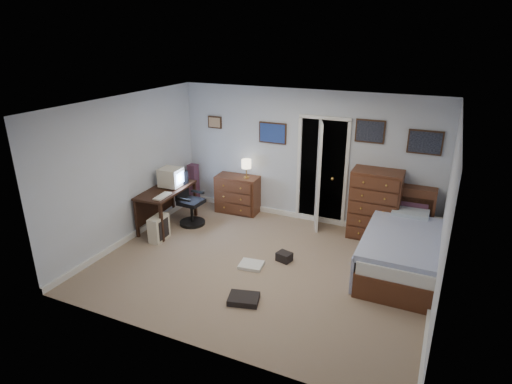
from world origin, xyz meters
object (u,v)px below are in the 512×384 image
computer_desk (162,197)px  tall_dresser (375,205)px  bed (401,251)px  office_chair (189,205)px  low_dresser (238,194)px

computer_desk → tall_dresser: bearing=13.4°
computer_desk → bed: size_ratio=0.63×
office_chair → tall_dresser: (3.27, 0.88, 0.24)m
office_chair → bed: 3.87m
office_chair → low_dresser: size_ratio=1.17×
office_chair → computer_desk: bearing=-145.3°
tall_dresser → bed: size_ratio=0.59×
computer_desk → tall_dresser: size_ratio=1.06×
office_chair → bed: office_chair is taller
computer_desk → tall_dresser: 3.85m
office_chair → low_dresser: (0.57, 0.90, -0.01)m
computer_desk → office_chair: (0.41, 0.25, -0.18)m
computer_desk → bed: computer_desk is taller
bed → tall_dresser: bearing=121.5°
computer_desk → low_dresser: low_dresser is taller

